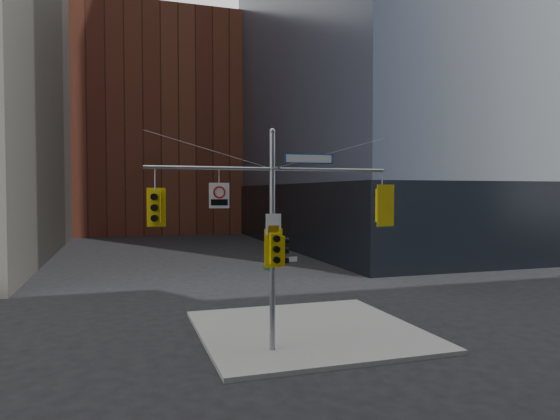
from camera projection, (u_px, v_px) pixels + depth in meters
ground at (293, 376)px, 14.27m from camera, size 160.00×160.00×0.00m
sidewalk_corner at (308, 330)px, 18.68m from camera, size 8.00×8.00×0.15m
podium_ne at (442, 213)px, 53.13m from camera, size 36.40×36.40×6.00m
brick_midrise at (155, 129)px, 68.99m from camera, size 26.00×20.00×28.00m
signal_assembly at (272, 218)px, 16.01m from camera, size 8.00×0.80×7.30m
traffic_light_west_arm at (155, 207)px, 14.90m from camera, size 0.55×0.51×1.18m
traffic_light_east_arm at (382, 205)px, 17.19m from camera, size 0.68×0.58×1.43m
traffic_light_pole_side at (282, 251)px, 16.15m from camera, size 0.40×0.34×0.97m
traffic_light_pole_front at (275, 249)px, 15.79m from camera, size 0.59×0.47×1.24m
street_sign_blade at (309, 159)px, 16.32m from camera, size 1.67×0.10×0.32m
regulatory_sign_arm at (219, 195)px, 15.44m from camera, size 0.63×0.07×0.79m
regulatory_sign_pole at (273, 225)px, 15.91m from camera, size 0.52×0.08×0.68m
street_blade_ew at (286, 259)px, 16.20m from camera, size 0.80×0.07×0.16m
street_blade_ns at (268, 269)px, 16.50m from camera, size 0.13×0.75×0.15m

